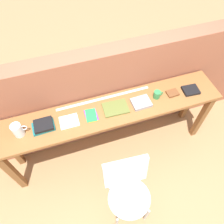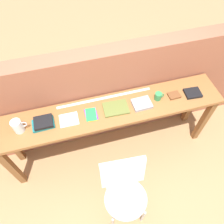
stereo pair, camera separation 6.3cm
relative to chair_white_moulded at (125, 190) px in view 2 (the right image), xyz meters
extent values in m
plane|color=tan|center=(0.06, 0.45, -0.53)|extent=(40.00, 40.00, 0.00)
cube|color=#9E5B42|center=(0.06, 1.09, 0.17)|extent=(6.00, 0.20, 1.39)
cube|color=#996033|center=(0.06, 0.75, 0.33)|extent=(2.50, 0.44, 0.04)
cube|color=brown|center=(-1.13, 0.59, -0.11)|extent=(0.07, 0.07, 0.84)
cube|color=brown|center=(1.25, 0.59, -0.11)|extent=(0.07, 0.07, 0.84)
cube|color=brown|center=(-1.13, 0.91, -0.11)|extent=(0.07, 0.07, 0.84)
cube|color=brown|center=(1.25, 0.91, -0.11)|extent=(0.07, 0.07, 0.84)
ellipsoid|color=white|center=(-0.01, -0.07, -0.08)|extent=(0.47, 0.45, 0.08)
cube|color=white|center=(0.01, 0.12, 0.16)|extent=(0.45, 0.14, 0.40)
cylinder|color=#B2B2B7|center=(-0.18, -0.21, -0.32)|extent=(0.02, 0.02, 0.41)
cylinder|color=#B2B2B7|center=(0.15, -0.24, -0.32)|extent=(0.02, 0.02, 0.41)
cylinder|color=#B2B2B7|center=(-0.16, 0.10, -0.32)|extent=(0.02, 0.02, 0.41)
cylinder|color=#B2B2B7|center=(0.17, 0.08, -0.32)|extent=(0.02, 0.02, 0.41)
cylinder|color=white|center=(-0.88, 0.74, 0.43)|extent=(0.10, 0.10, 0.15)
cone|color=white|center=(-0.88, 0.71, 0.52)|extent=(0.04, 0.03, 0.04)
torus|color=white|center=(-0.82, 0.74, 0.44)|extent=(0.07, 0.01, 0.07)
cube|color=#19757A|center=(-0.65, 0.75, 0.37)|extent=(0.22, 0.16, 0.03)
cube|color=black|center=(-0.64, 0.75, 0.40)|extent=(0.19, 0.16, 0.03)
cube|color=white|center=(-0.39, 0.74, 0.36)|extent=(0.19, 0.16, 0.01)
cube|color=orange|center=(-0.15, 0.73, 0.35)|extent=(0.11, 0.16, 0.00)
cube|color=purple|center=(-0.16, 0.74, 0.36)|extent=(0.13, 0.16, 0.00)
cube|color=green|center=(-0.16, 0.74, 0.36)|extent=(0.13, 0.18, 0.00)
cube|color=olive|center=(0.12, 0.75, 0.36)|extent=(0.28, 0.21, 0.02)
cube|color=#9E9EA3|center=(0.40, 0.73, 0.37)|extent=(0.21, 0.17, 0.03)
cylinder|color=#338C4C|center=(0.60, 0.76, 0.40)|extent=(0.08, 0.08, 0.09)
torus|color=#338C4C|center=(0.64, 0.76, 0.40)|extent=(0.06, 0.01, 0.06)
cube|color=brown|center=(0.79, 0.75, 0.37)|extent=(0.13, 0.10, 0.02)
cube|color=black|center=(1.01, 0.72, 0.37)|extent=(0.19, 0.16, 0.03)
cube|color=silver|center=(0.04, 0.92, 0.35)|extent=(1.07, 0.03, 0.00)
camera|label=1|loc=(-0.35, -0.56, 2.23)|focal=35.00mm
camera|label=2|loc=(-0.29, -0.58, 2.23)|focal=35.00mm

